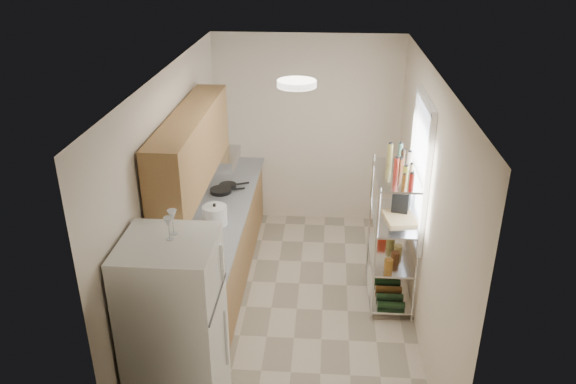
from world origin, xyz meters
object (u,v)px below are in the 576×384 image
cutting_board (400,218)px  rice_cooker (215,215)px  espresso_machine (401,198)px  frying_pan_large (221,191)px  refrigerator (176,336)px

cutting_board → rice_cooker: bearing=-178.8°
rice_cooker → espresso_machine: (1.98, 0.24, 0.16)m
rice_cooker → frying_pan_large: bearing=96.4°
frying_pan_large → cutting_board: (2.04, -0.76, 0.10)m
refrigerator → frying_pan_large: 2.58m
refrigerator → espresso_machine: 2.83m
rice_cooker → frying_pan_large: 0.81m
cutting_board → espresso_machine: size_ratio=1.31×
rice_cooker → cutting_board: rice_cooker is taller
refrigerator → frying_pan_large: refrigerator is taller
frying_pan_large → cutting_board: size_ratio=0.65×
cutting_board → espresso_machine: espresso_machine is taller
rice_cooker → frying_pan_large: (-0.09, 0.80, -0.08)m
rice_cooker → espresso_machine: size_ratio=0.86×
espresso_machine → rice_cooker: bearing=-159.6°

